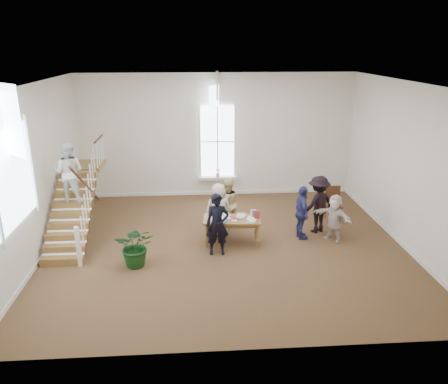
{
  "coord_description": "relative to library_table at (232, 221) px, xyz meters",
  "views": [
    {
      "loc": [
        -0.86,
        -11.25,
        5.45
      ],
      "look_at": [
        -0.04,
        0.4,
        1.47
      ],
      "focal_mm": 35.0,
      "sensor_mm": 36.0,
      "label": 1
    }
  ],
  "objects": [
    {
      "name": "room_shell",
      "position": [
        -0.17,
        4.24,
        -0.28
      ],
      "size": [
        10.49,
        10.0,
        10.0
      ],
      "color": "white",
      "rests_on": "ground"
    },
    {
      "name": "floor_plant",
      "position": [
        -2.57,
        -1.16,
        -0.13
      ],
      "size": [
        1.02,
        0.89,
        1.11
      ],
      "primitive_type": "imported",
      "rotation": [
        0.0,
        0.0,
        -0.03
      ],
      "color": "#123913",
      "rests_on": "ground"
    },
    {
      "name": "person_yellow",
      "position": [
        -0.05,
        1.1,
        0.12
      ],
      "size": [
        0.94,
        0.85,
        1.59
      ],
      "primitive_type": "imported",
      "rotation": [
        0.0,
        0.0,
        3.52
      ],
      "color": "#D8C687",
      "rests_on": "ground"
    },
    {
      "name": "woman_cluster_a",
      "position": [
        2.05,
        0.2,
        0.12
      ],
      "size": [
        0.45,
        0.96,
        1.6
      ],
      "primitive_type": "imported",
      "rotation": [
        0.0,
        0.0,
        1.63
      ],
      "color": "navy",
      "rests_on": "ground"
    },
    {
      "name": "woman_cluster_c",
      "position": [
        2.95,
        -0.0,
        0.02
      ],
      "size": [
        1.13,
        1.26,
        1.39
      ],
      "primitive_type": "imported",
      "rotation": [
        0.0,
        0.0,
        5.39
      ],
      "color": "silver",
      "rests_on": "ground"
    },
    {
      "name": "side_chair",
      "position": [
        3.42,
        1.57,
        -0.05
      ],
      "size": [
        0.49,
        0.49,
        1.11
      ],
      "rotation": [
        0.0,
        0.0,
        -0.02
      ],
      "color": "#3B2610",
      "rests_on": "ground"
    },
    {
      "name": "ground",
      "position": [
        -0.17,
        -0.15,
        -0.68
      ],
      "size": [
        10.0,
        10.0,
        0.0
      ],
      "primitive_type": "plane",
      "color": "#4E351E",
      "rests_on": "ground"
    },
    {
      "name": "staircase",
      "position": [
        -4.51,
        0.6,
        0.94
      ],
      "size": [
        1.1,
        4.1,
        2.92
      ],
      "color": "brown",
      "rests_on": "ground"
    },
    {
      "name": "library_table",
      "position": [
        0.0,
        0.0,
        0.0
      ],
      "size": [
        1.68,
        0.95,
        0.82
      ],
      "rotation": [
        0.0,
        0.0,
        -0.09
      ],
      "color": "brown",
      "rests_on": "ground"
    },
    {
      "name": "police_officer",
      "position": [
        -0.45,
        -0.65,
        0.18
      ],
      "size": [
        0.63,
        0.42,
        1.72
      ],
      "primitive_type": "imported",
      "rotation": [
        0.0,
        0.0,
        0.02
      ],
      "color": "black",
      "rests_on": "ground"
    },
    {
      "name": "elderly_woman",
      "position": [
        -0.35,
        0.6,
        0.12
      ],
      "size": [
        0.83,
        0.59,
        1.6
      ],
      "primitive_type": "imported",
      "rotation": [
        0.0,
        0.0,
        3.25
      ],
      "color": "beige",
      "rests_on": "ground"
    },
    {
      "name": "woman_cluster_b",
      "position": [
        2.65,
        0.65,
        0.2
      ],
      "size": [
        1.31,
        1.08,
        1.76
      ],
      "primitive_type": "imported",
      "rotation": [
        0.0,
        0.0,
        3.59
      ],
      "color": "black",
      "rests_on": "ground"
    }
  ]
}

